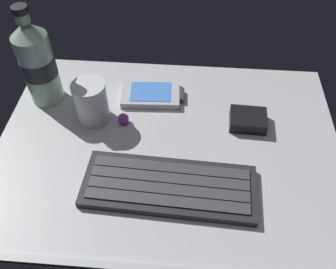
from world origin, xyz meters
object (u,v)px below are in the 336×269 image
object	(u,v)px
juice_cup	(91,103)
handheld_device	(152,94)
trackball_mouse	(123,119)
charger_block	(248,120)
keyboard	(169,186)
water_bottle	(38,63)

from	to	relation	value
juice_cup	handheld_device	bearing A→B (deg)	32.82
trackball_mouse	charger_block	bearing A→B (deg)	3.64
juice_cup	trackball_mouse	world-z (taller)	juice_cup
keyboard	water_bottle	size ratio (longest dim) A/B	1.42
water_bottle	trackball_mouse	bearing A→B (deg)	-19.44
keyboard	trackball_mouse	world-z (taller)	trackball_mouse
keyboard	juice_cup	bearing A→B (deg)	136.07
water_bottle	juice_cup	bearing A→B (deg)	-24.86
water_bottle	trackball_mouse	distance (cm)	19.57
keyboard	water_bottle	xyz separation A→B (cm)	(-26.95, 20.56, 8.20)
juice_cup	water_bottle	size ratio (longest dim) A/B	0.41
handheld_device	trackball_mouse	distance (cm)	9.17
keyboard	handheld_device	world-z (taller)	keyboard
keyboard	charger_block	distance (cm)	21.47
keyboard	handheld_device	bearing A→B (deg)	103.51
juice_cup	water_bottle	distance (cm)	12.95
keyboard	water_bottle	bearing A→B (deg)	142.66
juice_cup	water_bottle	xyz separation A→B (cm)	(-10.80, 5.01, 5.10)
juice_cup	trackball_mouse	size ratio (longest dim) A/B	3.86
charger_block	keyboard	bearing A→B (deg)	-131.22
juice_cup	charger_block	world-z (taller)	juice_cup
keyboard	water_bottle	distance (cm)	34.88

